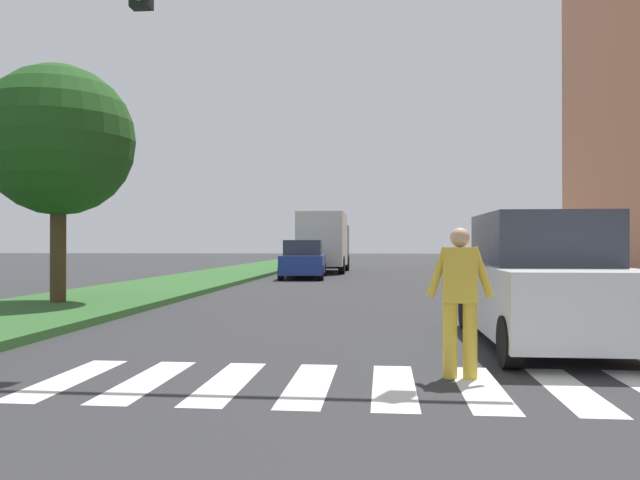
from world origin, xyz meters
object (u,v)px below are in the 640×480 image
sedan_midblock (303,261)px  sedan_distant (326,255)px  tree_mid (58,141)px  traffic_light_gantry (135,37)px  suv_crossing (543,282)px  pedestrian_performer (460,295)px  truck_box_delivery (324,241)px

sedan_midblock → sedan_distant: size_ratio=1.02×
tree_mid → traffic_light_gantry: size_ratio=0.71×
sedan_distant → sedan_midblock: bearing=-89.1°
tree_mid → sedan_distant: tree_mid is taller
sedan_midblock → tree_mid: bearing=-107.0°
suv_crossing → sedan_midblock: size_ratio=1.00×
pedestrian_performer → sedan_distant: (-4.55, 33.71, -0.15)m
suv_crossing → sedan_distant: size_ratio=1.02×
traffic_light_gantry → truck_box_delivery: 25.40m
suv_crossing → sedan_midblock: 18.83m
suv_crossing → sedan_midblock: suv_crossing is taller
pedestrian_performer → sedan_midblock: pedestrian_performer is taller
sedan_midblock → sedan_distant: 13.27m
tree_mid → traffic_light_gantry: 7.29m
suv_crossing → sedan_distant: bearing=101.0°
pedestrian_performer → sedan_distant: size_ratio=0.37×
traffic_light_gantry → pedestrian_performer: 5.50m
pedestrian_performer → tree_mid: bearing=140.4°
tree_mid → sedan_distant: bearing=81.7°
tree_mid → pedestrian_performer: tree_mid is taller
pedestrian_performer → truck_box_delivery: bearing=98.6°
tree_mid → traffic_light_gantry: (4.24, -5.92, 0.39)m
pedestrian_performer → sedan_midblock: size_ratio=0.36×
suv_crossing → truck_box_delivery: size_ratio=0.75×
pedestrian_performer → truck_box_delivery: (-3.97, 26.32, 0.70)m
suv_crossing → truck_box_delivery: 24.41m
tree_mid → truck_box_delivery: size_ratio=0.90×
traffic_light_gantry → sedan_distant: 32.84m
traffic_light_gantry → truck_box_delivery: size_ratio=1.26×
tree_mid → sedan_distant: (3.89, 26.73, -3.14)m
traffic_light_gantry → truck_box_delivery: traffic_light_gantry is taller
pedestrian_performer → sedan_distant: 34.02m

